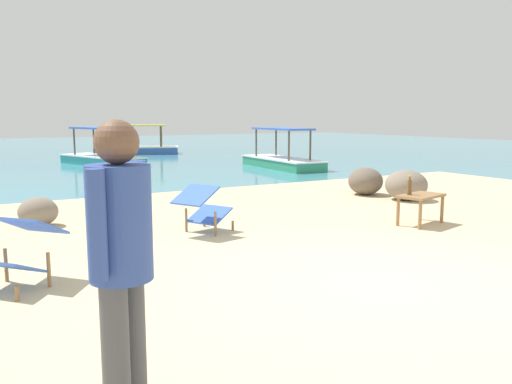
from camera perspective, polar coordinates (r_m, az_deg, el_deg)
The scene contains 13 objects.
sand_beach at distance 5.28m, azimuth 12.63°, elevation -10.15°, with size 18.00×14.00×0.04m, color #CCB78E.
water_surface at distance 25.96m, azimuth -22.13°, elevation 4.01°, with size 60.00×36.00×0.03m, color teal.
low_bench_table at distance 8.25m, azimuth 17.66°, elevation -0.80°, with size 0.85×0.62×0.46m.
bottle at distance 8.15m, azimuth 16.52°, elevation 0.54°, with size 0.07×0.07×0.30m.
deck_chair_near at distance 5.51m, azimuth -24.35°, elevation -5.55°, with size 0.93×0.91×0.68m.
deck_chair_far at distance 7.30m, azimuth -5.89°, elevation -1.58°, with size 0.93×0.83×0.68m.
person_standing at distance 2.70m, azimuth -14.63°, elevation -6.66°, with size 0.38×0.39×1.62m.
shore_rock_large at distance 8.41m, azimuth -22.83°, elevation -2.02°, with size 0.58×0.54×0.44m, color gray.
shore_rock_medium at distance 10.61m, azimuth 16.18°, elevation 0.75°, with size 0.83×0.82×0.59m, color gray.
shore_rock_small at distance 11.13m, azimuth 11.95°, elevation 1.17°, with size 0.75×0.72×0.57m, color #6B5B4C.
boat_teal at distance 18.61m, azimuth -16.58°, elevation 3.71°, with size 2.31×3.85×1.29m.
boat_blue at distance 23.81m, azimuth -12.97°, elevation 4.77°, with size 3.84×2.46×1.29m.
boat_green at distance 16.91m, azimuth 2.86°, elevation 3.61°, with size 1.31×3.72×1.29m.
Camera 1 is at (-3.40, -3.68, 1.67)m, focal length 36.40 mm.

